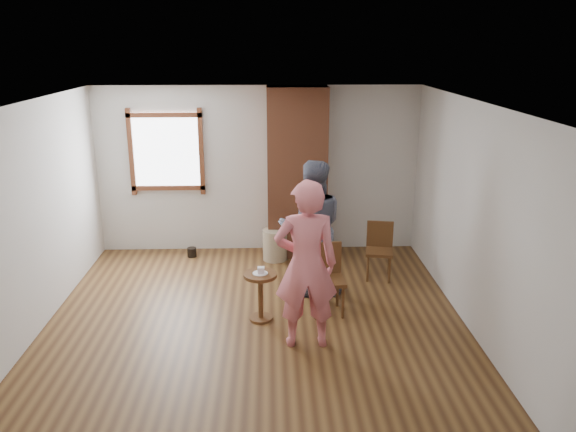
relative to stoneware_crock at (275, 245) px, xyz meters
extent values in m
plane|color=brown|center=(-0.25, -2.24, -0.24)|extent=(5.50, 5.50, 0.00)
cube|color=silver|center=(-0.25, 0.51, 1.06)|extent=(5.00, 0.04, 2.60)
cube|color=silver|center=(-2.75, -2.24, 1.06)|extent=(0.04, 5.50, 2.60)
cube|color=silver|center=(2.25, -2.24, 1.06)|extent=(0.04, 5.50, 2.60)
cube|color=white|center=(-0.25, -2.24, 2.36)|extent=(5.00, 5.50, 0.04)
cube|color=brown|center=(-1.65, 0.47, 1.36)|extent=(1.14, 0.06, 1.34)
cube|color=white|center=(-1.65, 0.49, 1.36)|extent=(1.00, 0.02, 1.20)
cube|color=#AE603E|center=(0.35, 0.26, 1.06)|extent=(0.90, 0.50, 2.60)
cylinder|color=tan|center=(0.00, 0.00, 0.00)|extent=(0.47, 0.47, 0.48)
cylinder|color=black|center=(-1.30, 0.16, -0.17)|extent=(0.18, 0.18, 0.14)
cube|color=brown|center=(0.62, -1.81, 0.19)|extent=(0.44, 0.44, 0.05)
cylinder|color=brown|center=(0.48, -1.99, -0.02)|extent=(0.04, 0.04, 0.43)
cylinder|color=brown|center=(0.80, -1.96, -0.02)|extent=(0.04, 0.04, 0.43)
cylinder|color=brown|center=(0.45, -1.66, -0.02)|extent=(0.04, 0.04, 0.43)
cylinder|color=brown|center=(0.77, -1.63, -0.02)|extent=(0.04, 0.04, 0.43)
cube|color=brown|center=(0.61, -1.63, 0.41)|extent=(0.40, 0.07, 0.43)
cube|color=brown|center=(1.46, -0.77, 0.16)|extent=(0.43, 0.43, 0.04)
cylinder|color=brown|center=(1.28, -0.89, -0.04)|extent=(0.04, 0.04, 0.40)
cylinder|color=brown|center=(1.58, -0.94, -0.04)|extent=(0.04, 0.04, 0.40)
cylinder|color=brown|center=(1.34, -0.59, -0.04)|extent=(0.04, 0.04, 0.40)
cylinder|color=brown|center=(1.63, -0.64, -0.04)|extent=(0.04, 0.04, 0.40)
cube|color=brown|center=(1.49, -0.60, 0.36)|extent=(0.37, 0.10, 0.40)
cylinder|color=brown|center=(-0.19, -1.95, 0.34)|extent=(0.40, 0.40, 0.04)
cylinder|color=brown|center=(-0.19, -1.95, 0.05)|extent=(0.06, 0.06, 0.54)
cylinder|color=brown|center=(-0.19, -1.95, -0.22)|extent=(0.28, 0.28, 0.03)
cylinder|color=white|center=(-0.19, -1.95, 0.36)|extent=(0.18, 0.18, 0.01)
cube|color=white|center=(-0.18, -1.95, 0.40)|extent=(0.08, 0.07, 0.06)
imported|color=#141D37|center=(0.47, -1.18, 0.66)|extent=(0.90, 0.72, 1.80)
imported|color=#EC7680|center=(0.31, -2.54, 0.70)|extent=(0.70, 0.47, 1.89)
camera|label=1|loc=(-0.07, -8.09, 2.99)|focal=35.00mm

